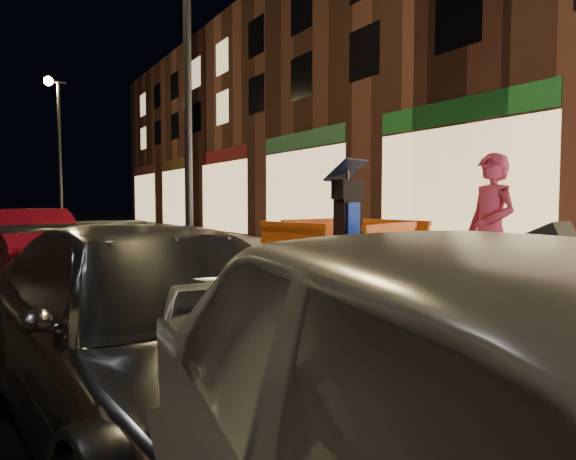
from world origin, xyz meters
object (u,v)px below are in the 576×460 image
barrier_kerbside (293,258)px  barrier_bldgside (395,251)px  parking_kiosk (347,228)px  car_silver (162,424)px  barrier_back (312,249)px  barrier_front (390,261)px  man (491,233)px  car_red (33,275)px  stroller (576,276)px

barrier_kerbside → barrier_bldgside: size_ratio=1.00×
parking_kiosk → car_silver: 4.78m
barrier_back → barrier_bldgside: 1.34m
parking_kiosk → barrier_front: 1.03m
parking_kiosk → man: man is taller
parking_kiosk → barrier_bldgside: parking_kiosk is taller
car_red → car_silver: bearing=-94.8°
barrier_kerbside → barrier_front: bearing=-149.4°
car_silver → car_red: bearing=85.4°
barrier_front → barrier_kerbside: bearing=117.6°
parking_kiosk → barrier_kerbside: (-0.95, 0.00, -0.40)m
barrier_back → car_red: size_ratio=0.33×
barrier_back → stroller: bearing=-90.1°
parking_kiosk → man: (0.46, -2.16, 0.03)m
car_red → barrier_front: bearing=-63.4°
parking_kiosk → barrier_front: (0.00, -0.95, -0.40)m
parking_kiosk → stroller: 3.16m
car_red → barrier_bldgside: bearing=-52.6°
barrier_bldgside → car_silver: barrier_bldgside is taller
man → barrier_bldgside: bearing=177.2°
barrier_back → barrier_bldgside: size_ratio=1.00×
barrier_front → barrier_back: size_ratio=1.00×
parking_kiosk → barrier_back: bearing=77.6°
barrier_front → man: (0.46, -1.21, 0.43)m
stroller → parking_kiosk: bearing=92.1°
car_silver → stroller: size_ratio=4.20×
parking_kiosk → barrier_bldgside: size_ratio=1.40×
barrier_front → car_red: 7.18m
car_red → barrier_back: bearing=-53.0°
stroller → car_red: bearing=109.1°
barrier_back → barrier_bldgside: bearing=-54.4°
barrier_bldgside → stroller: (-0.29, -3.06, 0.02)m
barrier_kerbside → barrier_back: bearing=-59.4°
barrier_bldgside → man: man is taller
barrier_kerbside → parking_kiosk: bearing=-104.4°
barrier_bldgside → stroller: size_ratio=1.22×
car_red → parking_kiosk: bearing=-58.8°
car_silver → barrier_bldgside: bearing=25.9°
barrier_front → barrier_back: (0.00, 1.90, 0.00)m
stroller → barrier_bldgside: bearing=74.6°
man → barrier_back: bearing=-161.6°
barrier_front → barrier_kerbside: same height
car_silver → car_red: (-0.17, 7.93, 0.00)m
parking_kiosk → barrier_kerbside: bearing=167.6°
car_silver → barrier_front: bearing=21.7°
parking_kiosk → stroller: parking_kiosk is taller
barrier_back → barrier_kerbside: same height
barrier_front → man: bearing=-86.8°
parking_kiosk → car_red: parking_kiosk is taller
car_silver → man: (4.14, 0.70, 1.08)m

